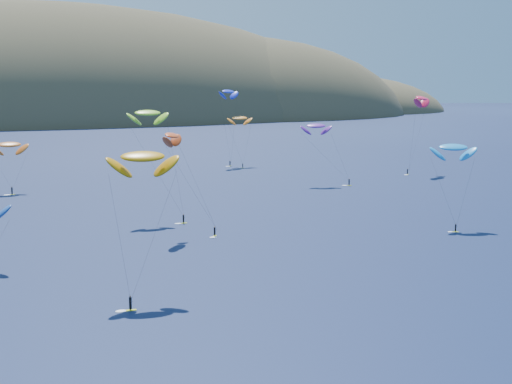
{
  "coord_description": "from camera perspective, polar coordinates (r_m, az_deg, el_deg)",
  "views": [
    {
      "loc": [
        -67.43,
        -39.52,
        29.34
      ],
      "look_at": [
        -12.92,
        80.0,
        9.0
      ],
      "focal_mm": 50.0,
      "sensor_mm": 36.0,
      "label": 1
    }
  ],
  "objects": [
    {
      "name": "kitesurfer_5",
      "position": [
        151.1,
        15.5,
        3.47
      ],
      "size": [
        10.01,
        10.36,
        18.68
      ],
      "rotation": [
        0.0,
        0.0,
        -0.41
      ],
      "color": "#E6F31B",
      "rests_on": "ground"
    },
    {
      "name": "kitesurfer_9",
      "position": [
        137.61,
        -6.74,
        4.5
      ],
      "size": [
        10.6,
        10.26,
        21.28
      ],
      "rotation": [
        0.0,
        0.0,
        0.94
      ],
      "color": "#E6F31B",
      "rests_on": "ground"
    },
    {
      "name": "kitesurfer_2",
      "position": [
        100.45,
        -9.06,
        2.81
      ],
      "size": [
        10.29,
        11.8,
        21.73
      ],
      "rotation": [
        0.0,
        0.0,
        -0.12
      ],
      "color": "#E6F31B",
      "rests_on": "ground"
    },
    {
      "name": "island",
      "position": [
        612.6,
        -14.47,
        4.77
      ],
      "size": [
        730.0,
        300.0,
        210.0
      ],
      "color": "#3D3526",
      "rests_on": "ground"
    },
    {
      "name": "kitesurfer_11",
      "position": [
        253.18,
        -1.32,
        5.94
      ],
      "size": [
        9.15,
        12.4,
        19.09
      ],
      "rotation": [
        0.0,
        0.0,
        -0.23
      ],
      "color": "#E6F31B",
      "rests_on": "ground"
    },
    {
      "name": "kitesurfer_6",
      "position": [
        206.87,
        4.83,
        5.29
      ],
      "size": [
        12.25,
        11.49,
        19.24
      ],
      "rotation": [
        0.0,
        0.0,
        -0.34
      ],
      "color": "#E6F31B",
      "rests_on": "ground"
    },
    {
      "name": "kitesurfer_4",
      "position": [
        255.12,
        -2.22,
        8.03
      ],
      "size": [
        9.97,
        10.09,
        28.52
      ],
      "rotation": [
        0.0,
        0.0,
        0.47
      ],
      "color": "#E6F31B",
      "rests_on": "ground"
    },
    {
      "name": "kitesurfer_1",
      "position": [
        201.68,
        -19.14,
        3.6
      ],
      "size": [
        9.86,
        8.3,
        15.43
      ],
      "rotation": [
        0.0,
        0.0,
        0.1
      ],
      "color": "#E6F31B",
      "rests_on": "ground"
    },
    {
      "name": "kitesurfer_3",
      "position": [
        155.22,
        -8.66,
        6.26
      ],
      "size": [
        9.56,
        11.89,
        25.19
      ],
      "rotation": [
        0.0,
        0.0,
        -0.02
      ],
      "color": "#E6F31B",
      "rests_on": "ground"
    },
    {
      "name": "kitesurfer_8",
      "position": [
        237.92,
        13.1,
        7.32
      ],
      "size": [
        13.19,
        9.59,
        26.99
      ],
      "rotation": [
        0.0,
        0.0,
        0.6
      ],
      "color": "#E6F31B",
      "rests_on": "ground"
    }
  ]
}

